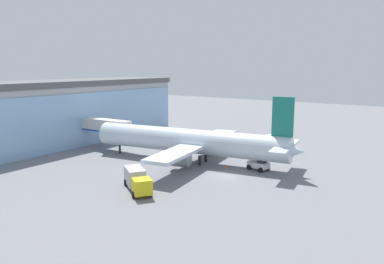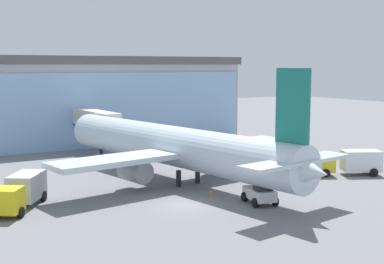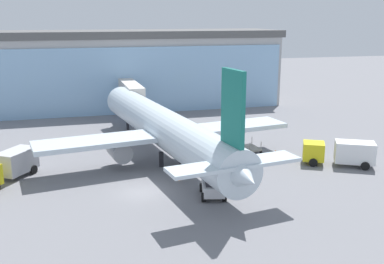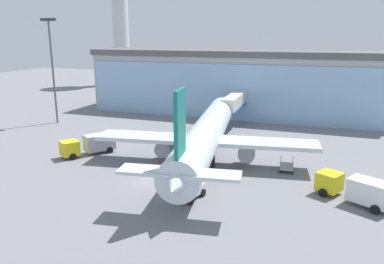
{
  "view_description": "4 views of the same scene",
  "coord_description": "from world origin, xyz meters",
  "px_view_note": "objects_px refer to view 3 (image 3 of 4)",
  "views": [
    {
      "loc": [
        -46.45,
        -26.55,
        16.05
      ],
      "look_at": [
        5.64,
        9.88,
        4.84
      ],
      "focal_mm": 35.0,
      "sensor_mm": 36.0,
      "label": 1
    },
    {
      "loc": [
        -21.84,
        -38.23,
        11.81
      ],
      "look_at": [
        5.79,
        8.55,
        5.0
      ],
      "focal_mm": 50.0,
      "sensor_mm": 36.0,
      "label": 2
    },
    {
      "loc": [
        -5.25,
        -37.97,
        15.44
      ],
      "look_at": [
        6.71,
        7.5,
        3.31
      ],
      "focal_mm": 42.0,
      "sensor_mm": 36.0,
      "label": 3
    },
    {
      "loc": [
        18.3,
        -35.41,
        16.0
      ],
      "look_at": [
        1.78,
        9.48,
        3.64
      ],
      "focal_mm": 35.0,
      "sensor_mm": 36.0,
      "label": 4
    }
  ],
  "objects_px": {
    "airplane": "(164,128)",
    "catering_truck": "(7,166)",
    "pushback_tug": "(213,186)",
    "baggage_cart": "(251,148)",
    "fuel_truck": "(341,152)",
    "safety_cone_wingtip": "(275,152)",
    "jet_bridge": "(130,91)",
    "safety_cone_nose": "(179,177)"
  },
  "relations": [
    {
      "from": "catering_truck",
      "to": "fuel_truck",
      "type": "relative_size",
      "value": 0.97
    },
    {
      "from": "pushback_tug",
      "to": "safety_cone_wingtip",
      "type": "xyz_separation_m",
      "value": [
        10.75,
        10.28,
        -0.7
      ]
    },
    {
      "from": "jet_bridge",
      "to": "baggage_cart",
      "type": "distance_m",
      "value": 24.0
    },
    {
      "from": "baggage_cart",
      "to": "safety_cone_nose",
      "type": "bearing_deg",
      "value": -61.4
    },
    {
      "from": "jet_bridge",
      "to": "baggage_cart",
      "type": "height_order",
      "value": "jet_bridge"
    },
    {
      "from": "airplane",
      "to": "baggage_cart",
      "type": "xyz_separation_m",
      "value": [
        10.3,
        0.18,
        -3.08
      ]
    },
    {
      "from": "safety_cone_nose",
      "to": "safety_cone_wingtip",
      "type": "height_order",
      "value": "same"
    },
    {
      "from": "airplane",
      "to": "safety_cone_nose",
      "type": "relative_size",
      "value": 69.2
    },
    {
      "from": "fuel_truck",
      "to": "pushback_tug",
      "type": "distance_m",
      "value": 16.5
    },
    {
      "from": "catering_truck",
      "to": "safety_cone_wingtip",
      "type": "bearing_deg",
      "value": 126.96
    },
    {
      "from": "safety_cone_wingtip",
      "to": "baggage_cart",
      "type": "bearing_deg",
      "value": 148.17
    },
    {
      "from": "fuel_truck",
      "to": "safety_cone_wingtip",
      "type": "relative_size",
      "value": 13.63
    },
    {
      "from": "baggage_cart",
      "to": "airplane",
      "type": "bearing_deg",
      "value": -94.49
    },
    {
      "from": "jet_bridge",
      "to": "baggage_cart",
      "type": "bearing_deg",
      "value": -152.93
    },
    {
      "from": "catering_truck",
      "to": "safety_cone_nose",
      "type": "xyz_separation_m",
      "value": [
        16.02,
        -4.17,
        -1.19
      ]
    },
    {
      "from": "baggage_cart",
      "to": "safety_cone_wingtip",
      "type": "relative_size",
      "value": 5.35
    },
    {
      "from": "fuel_truck",
      "to": "safety_cone_nose",
      "type": "height_order",
      "value": "fuel_truck"
    },
    {
      "from": "baggage_cart",
      "to": "safety_cone_nose",
      "type": "distance_m",
      "value": 12.43
    },
    {
      "from": "pushback_tug",
      "to": "baggage_cart",
      "type": "bearing_deg",
      "value": -23.31
    },
    {
      "from": "airplane",
      "to": "catering_truck",
      "type": "relative_size",
      "value": 5.24
    },
    {
      "from": "baggage_cart",
      "to": "safety_cone_wingtip",
      "type": "xyz_separation_m",
      "value": [
        2.43,
        -1.51,
        -0.23
      ]
    },
    {
      "from": "pushback_tug",
      "to": "jet_bridge",
      "type": "bearing_deg",
      "value": 17.53
    },
    {
      "from": "pushback_tug",
      "to": "fuel_truck",
      "type": "bearing_deg",
      "value": -61.0
    },
    {
      "from": "jet_bridge",
      "to": "safety_cone_wingtip",
      "type": "xyz_separation_m",
      "value": [
        13.94,
        -22.19,
        -4.23
      ]
    },
    {
      "from": "airplane",
      "to": "jet_bridge",
      "type": "bearing_deg",
      "value": -5.92
    },
    {
      "from": "catering_truck",
      "to": "airplane",
      "type": "bearing_deg",
      "value": 133.65
    },
    {
      "from": "airplane",
      "to": "catering_truck",
      "type": "xyz_separation_m",
      "value": [
        -16.02,
        -2.61,
        -2.11
      ]
    },
    {
      "from": "airplane",
      "to": "safety_cone_wingtip",
      "type": "bearing_deg",
      "value": -105.18
    },
    {
      "from": "jet_bridge",
      "to": "catering_truck",
      "type": "xyz_separation_m",
      "value": [
        -14.8,
        -23.48,
        -3.04
      ]
    },
    {
      "from": "catering_truck",
      "to": "fuel_truck",
      "type": "bearing_deg",
      "value": 117.38
    },
    {
      "from": "airplane",
      "to": "catering_truck",
      "type": "height_order",
      "value": "airplane"
    },
    {
      "from": "safety_cone_wingtip",
      "to": "pushback_tug",
      "type": "bearing_deg",
      "value": -136.3
    },
    {
      "from": "jet_bridge",
      "to": "fuel_truck",
      "type": "distance_m",
      "value": 33.64
    },
    {
      "from": "baggage_cart",
      "to": "pushback_tug",
      "type": "distance_m",
      "value": 14.44
    },
    {
      "from": "airplane",
      "to": "pushback_tug",
      "type": "bearing_deg",
      "value": -179.6
    },
    {
      "from": "airplane",
      "to": "catering_truck",
      "type": "distance_m",
      "value": 16.36
    },
    {
      "from": "safety_cone_nose",
      "to": "catering_truck",
      "type": "bearing_deg",
      "value": 165.4
    },
    {
      "from": "safety_cone_wingtip",
      "to": "fuel_truck",
      "type": "bearing_deg",
      "value": -47.31
    },
    {
      "from": "airplane",
      "to": "baggage_cart",
      "type": "relative_size",
      "value": 12.94
    },
    {
      "from": "fuel_truck",
      "to": "baggage_cart",
      "type": "height_order",
      "value": "fuel_truck"
    },
    {
      "from": "catering_truck",
      "to": "pushback_tug",
      "type": "height_order",
      "value": "catering_truck"
    },
    {
      "from": "jet_bridge",
      "to": "safety_cone_wingtip",
      "type": "relative_size",
      "value": 25.73
    }
  ]
}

